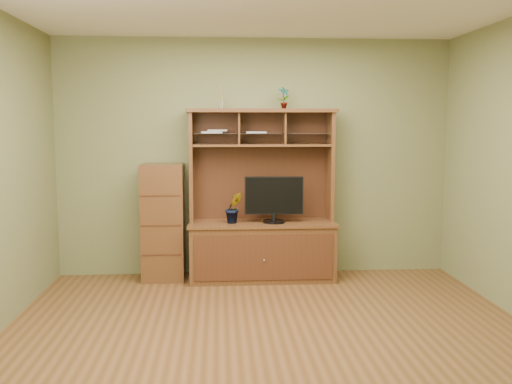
{
  "coord_description": "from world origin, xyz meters",
  "views": [
    {
      "loc": [
        -0.41,
        -4.55,
        1.73
      ],
      "look_at": [
        -0.04,
        1.2,
        1.05
      ],
      "focal_mm": 40.0,
      "sensor_mm": 36.0,
      "label": 1
    }
  ],
  "objects": [
    {
      "name": "orchid_plant",
      "position": [
        -0.25,
        1.65,
        0.82
      ],
      "size": [
        0.22,
        0.19,
        0.34
      ],
      "primitive_type": "imported",
      "rotation": [
        0.0,
        0.0,
        0.23
      ],
      "color": "#34571D",
      "rests_on": "media_hutch"
    },
    {
      "name": "reed_diffuser",
      "position": [
        -0.38,
        1.8,
        2.0
      ],
      "size": [
        0.05,
        0.05,
        0.26
      ],
      "color": "silver",
      "rests_on": "media_hutch"
    },
    {
      "name": "magazines",
      "position": [
        -0.31,
        1.81,
        1.65
      ],
      "size": [
        0.73,
        0.19,
        0.04
      ],
      "color": "#9D9DA1",
      "rests_on": "media_hutch"
    },
    {
      "name": "room",
      "position": [
        0.0,
        0.0,
        1.35
      ],
      "size": [
        4.54,
        4.04,
        2.74
      ],
      "color": "#543418",
      "rests_on": "ground"
    },
    {
      "name": "top_plant",
      "position": [
        0.31,
        1.8,
        2.02
      ],
      "size": [
        0.15,
        0.13,
        0.25
      ],
      "primitive_type": "imported",
      "rotation": [
        0.0,
        0.0,
        0.33
      ],
      "color": "#426D26",
      "rests_on": "media_hutch"
    },
    {
      "name": "side_cabinet",
      "position": [
        -1.04,
        1.77,
        0.65
      ],
      "size": [
        0.46,
        0.42,
        1.3
      ],
      "color": "#3F2212",
      "rests_on": "room"
    },
    {
      "name": "monitor",
      "position": [
        0.19,
        1.65,
        0.92
      ],
      "size": [
        0.65,
        0.25,
        0.51
      ],
      "rotation": [
        0.0,
        0.0,
        -0.05
      ],
      "color": "black",
      "rests_on": "media_hutch"
    },
    {
      "name": "media_hutch",
      "position": [
        0.06,
        1.73,
        0.52
      ],
      "size": [
        1.66,
        0.61,
        1.9
      ],
      "color": "#3F2212",
      "rests_on": "room"
    }
  ]
}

